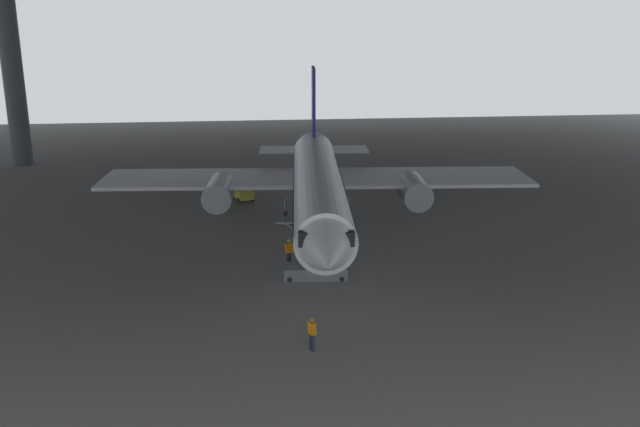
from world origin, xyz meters
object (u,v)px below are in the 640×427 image
(crew_worker_by_stairs, at_px, (289,251))
(airplane_main, at_px, (318,185))
(crew_worker_near_nose, at_px, (312,332))
(baggage_tug, at_px, (243,194))
(boarding_stairs, at_px, (314,265))

(crew_worker_by_stairs, bearing_deg, airplane_main, 70.20)
(crew_worker_near_nose, xyz_separation_m, baggage_tug, (-2.94, 26.67, -0.38))
(crew_worker_near_nose, distance_m, crew_worker_by_stairs, 10.98)
(baggage_tug, bearing_deg, crew_worker_by_stairs, -80.37)
(airplane_main, bearing_deg, crew_worker_by_stairs, -109.80)
(boarding_stairs, bearing_deg, crew_worker_near_nose, -96.59)
(airplane_main, xyz_separation_m, crew_worker_by_stairs, (-2.49, -6.92, -2.30))
(boarding_stairs, height_order, crew_worker_by_stairs, boarding_stairs)
(boarding_stairs, height_order, crew_worker_near_nose, boarding_stairs)
(airplane_main, bearing_deg, baggage_tug, 120.42)
(crew_worker_near_nose, distance_m, baggage_tug, 26.84)
(crew_worker_near_nose, relative_size, baggage_tug, 0.65)
(airplane_main, relative_size, crew_worker_by_stairs, 19.66)
(airplane_main, relative_size, baggage_tug, 13.21)
(boarding_stairs, bearing_deg, airplane_main, 82.48)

